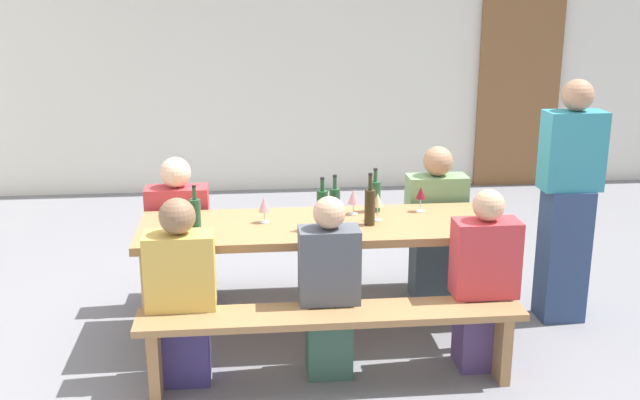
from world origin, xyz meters
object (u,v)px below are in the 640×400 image
(seated_guest_near_1, at_px, (330,292))
(bench_far, at_px, (311,247))
(wine_bottle_1, at_px, (375,195))
(wine_bottle_3, at_px, (321,209))
(wine_bottle_2, at_px, (195,217))
(standing_host, at_px, (567,207))
(tasting_table, at_px, (320,235))
(wine_bottle_4, at_px, (335,206))
(wine_glass_2, at_px, (378,201))
(seated_guest_far_1, at_px, (435,228))
(bench_near, at_px, (332,327))
(seated_guest_near_0, at_px, (181,297))
(wine_bottle_0, at_px, (370,206))
(wooden_door, at_px, (519,91))
(seated_guest_near_2, at_px, (484,285))
(wine_glass_3, at_px, (264,205))
(wine_glass_1, at_px, (421,194))
(seated_guest_far_0, at_px, (179,239))
(wine_glass_0, at_px, (353,197))

(seated_guest_near_1, bearing_deg, bench_far, 0.16)
(wine_bottle_1, height_order, wine_bottle_3, wine_bottle_3)
(wine_bottle_2, relative_size, standing_host, 0.19)
(tasting_table, bearing_deg, wine_bottle_2, -165.98)
(wine_bottle_1, bearing_deg, wine_bottle_2, -160.21)
(bench_far, xyz_separation_m, wine_bottle_4, (0.09, -0.69, 0.51))
(wine_glass_2, xyz_separation_m, seated_guest_far_1, (0.50, 0.49, -0.35))
(tasting_table, distance_m, bench_near, 0.73)
(wine_bottle_1, bearing_deg, seated_guest_near_0, -148.78)
(bench_far, bearing_deg, wine_bottle_4, -82.82)
(seated_guest_near_1, bearing_deg, wine_bottle_0, -33.52)
(wooden_door, height_order, wine_bottle_4, wooden_door)
(seated_guest_near_2, xyz_separation_m, seated_guest_far_1, (-0.03, 1.02, 0.02))
(bench_far, bearing_deg, wine_glass_3, -119.19)
(wooden_door, xyz_separation_m, wine_glass_2, (-2.18, -3.56, -0.17))
(wine_bottle_1, xyz_separation_m, wine_glass_3, (-0.73, -0.17, 0.01))
(bench_near, xyz_separation_m, seated_guest_near_0, (-0.83, 0.15, 0.15))
(bench_near, xyz_separation_m, wine_glass_1, (0.68, 0.85, 0.51))
(seated_guest_near_2, bearing_deg, wine_bottle_0, 53.09)
(tasting_table, height_order, wine_glass_3, wine_glass_3)
(wine_bottle_3, relative_size, seated_guest_near_0, 0.30)
(bench_far, bearing_deg, seated_guest_far_1, -9.80)
(wooden_door, relative_size, wine_glass_1, 12.64)
(seated_guest_far_0, bearing_deg, seated_guest_near_1, 41.97)
(wine_bottle_4, xyz_separation_m, wine_glass_2, (0.28, 0.06, 0.01))
(wine_glass_3, bearing_deg, wine_bottle_1, 13.39)
(seated_guest_near_0, bearing_deg, bench_far, -35.13)
(wooden_door, bearing_deg, seated_guest_far_0, -138.45)
(wine_bottle_3, relative_size, seated_guest_far_0, 0.31)
(seated_guest_near_2, relative_size, seated_guest_far_0, 1.00)
(wine_bottle_2, relative_size, wine_glass_3, 1.87)
(seated_guest_near_1, height_order, seated_guest_far_0, seated_guest_far_0)
(bench_near, relative_size, wine_glass_0, 12.70)
(wine_bottle_4, distance_m, wine_glass_0, 0.25)
(wine_glass_3, distance_m, seated_guest_near_0, 0.82)
(wine_glass_0, distance_m, seated_guest_near_0, 1.31)
(wine_bottle_0, xyz_separation_m, wine_glass_1, (0.38, 0.25, -0.00))
(bench_far, bearing_deg, wine_bottle_2, -131.51)
(seated_guest_near_1, bearing_deg, tasting_table, 0.36)
(wooden_door, bearing_deg, bench_near, -120.94)
(bench_far, bearing_deg, seated_guest_near_1, -89.84)
(seated_guest_near_1, height_order, standing_host, standing_host)
(wooden_door, xyz_separation_m, seated_guest_far_1, (-1.67, -3.07, -0.53))
(seated_guest_near_1, bearing_deg, wine_bottle_1, -27.34)
(wine_glass_0, relative_size, wine_glass_3, 1.00)
(bench_far, height_order, wine_bottle_2, wine_bottle_2)
(wooden_door, relative_size, bench_far, 0.98)
(seated_guest_near_0, relative_size, standing_host, 0.67)
(wine_glass_0, xyz_separation_m, wine_glass_3, (-0.58, -0.12, -0.00))
(bench_near, bearing_deg, wooden_door, 59.06)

